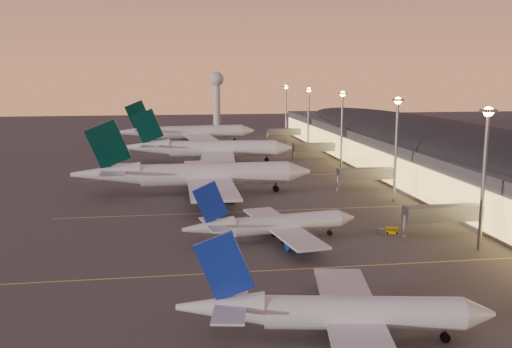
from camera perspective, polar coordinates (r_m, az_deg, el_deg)
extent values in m
plane|color=#43403D|center=(99.03, 2.77, -8.56)|extent=(700.00, 700.00, 0.00)
cylinder|color=silver|center=(70.71, 10.67, -13.49)|extent=(23.77, 7.96, 3.99)
cone|color=silver|center=(74.11, 21.38, -12.90)|extent=(4.41, 4.58, 3.99)
cone|color=silver|center=(69.85, -3.59, -13.19)|extent=(11.11, 5.75, 3.99)
cube|color=silver|center=(70.82, 9.72, -14.04)|extent=(12.48, 34.26, 0.44)
cylinder|color=navy|center=(78.17, 9.46, -12.72)|extent=(5.73, 3.86, 2.99)
cube|color=navy|center=(67.93, -3.19, -9.19)|extent=(7.30, 1.85, 8.65)
cube|color=silver|center=(69.52, -2.52, -12.76)|extent=(5.80, 12.56, 0.28)
cylinder|color=black|center=(74.05, 18.41, -15.09)|extent=(0.37, 0.37, 1.57)
cylinder|color=black|center=(74.14, 18.40, -15.25)|extent=(1.22, 0.88, 1.12)
cylinder|color=black|center=(74.09, 8.76, -14.65)|extent=(0.37, 0.37, 1.57)
cylinder|color=black|center=(74.19, 8.75, -14.81)|extent=(1.22, 0.88, 1.12)
cylinder|color=black|center=(69.11, 9.37, -16.57)|extent=(0.37, 0.37, 1.57)
cylinder|color=black|center=(69.21, 9.36, -16.74)|extent=(1.22, 0.88, 1.12)
cylinder|color=silver|center=(109.61, 3.14, -4.94)|extent=(21.68, 7.18, 3.64)
cone|color=silver|center=(114.59, 8.95, -4.38)|extent=(4.01, 4.17, 3.64)
cone|color=silver|center=(105.00, -4.80, -5.38)|extent=(10.13, 5.21, 3.64)
cube|color=silver|center=(109.41, 2.63, -5.31)|extent=(11.27, 31.24, 0.40)
cylinder|color=navy|center=(116.06, 1.76, -5.03)|extent=(5.22, 3.50, 2.73)
cylinder|color=navy|center=(103.99, 4.32, -6.85)|extent=(5.22, 3.50, 2.73)
cube|color=navy|center=(103.95, -4.58, -2.85)|extent=(6.66, 1.66, 7.89)
cube|color=silver|center=(105.12, -4.18, -5.04)|extent=(5.25, 11.45, 0.25)
cylinder|color=black|center=(113.76, 7.36, -5.77)|extent=(0.34, 0.34, 1.44)
cylinder|color=black|center=(113.82, 7.36, -5.87)|extent=(1.11, 0.80, 1.02)
cylinder|color=black|center=(111.99, 1.83, -5.95)|extent=(0.34, 0.34, 1.44)
cylinder|color=black|center=(112.05, 1.83, -6.05)|extent=(1.11, 0.80, 1.02)
cylinder|color=black|center=(107.42, 2.77, -6.66)|extent=(0.34, 0.34, 1.44)
cylinder|color=black|center=(107.48, 2.76, -6.76)|extent=(1.11, 0.80, 1.02)
cylinder|color=silver|center=(151.09, -4.09, 0.02)|extent=(38.85, 5.91, 5.87)
cone|color=silver|center=(154.43, 4.28, 0.23)|extent=(6.27, 5.88, 5.87)
cone|color=silver|center=(151.48, -14.78, 0.01)|extent=(17.55, 5.89, 5.87)
cube|color=silver|center=(151.15, -4.79, -0.39)|extent=(11.34, 56.79, 0.65)
cylinder|color=slate|center=(163.85, -4.63, -0.27)|extent=(8.78, 4.41, 4.41)
cylinder|color=slate|center=(139.40, -3.93, -2.10)|extent=(8.78, 4.41, 4.41)
cube|color=black|center=(150.29, -14.58, 2.87)|extent=(11.59, 0.89, 13.03)
cube|color=silver|center=(151.11, -13.99, 0.36)|extent=(6.29, 20.45, 0.41)
cylinder|color=black|center=(153.94, 2.00, -1.33)|extent=(0.47, 0.47, 2.35)
cylinder|color=black|center=(154.02, 2.00, -1.46)|extent=(1.65, 1.03, 1.64)
cylinder|color=black|center=(155.69, -5.34, -1.24)|extent=(0.47, 0.47, 2.35)
cylinder|color=black|center=(155.76, -5.33, -1.37)|extent=(1.65, 1.03, 1.64)
cylinder|color=black|center=(147.65, -5.15, -1.86)|extent=(0.47, 0.47, 2.35)
cylinder|color=black|center=(147.72, -5.15, -2.00)|extent=(1.65, 1.03, 1.64)
cylinder|color=silver|center=(203.55, -3.34, 2.58)|extent=(37.78, 8.82, 5.66)
cone|color=silver|center=(204.83, 2.75, 2.63)|extent=(6.50, 6.15, 5.66)
cone|color=silver|center=(205.12, -10.97, 2.67)|extent=(17.33, 7.08, 5.66)
cube|color=silver|center=(203.68, -3.85, 2.29)|extent=(15.48, 55.45, 0.62)
cylinder|color=slate|center=(215.87, -3.52, 2.23)|extent=(8.78, 4.95, 4.25)
cylinder|color=slate|center=(192.05, -3.49, 1.25)|extent=(8.78, 4.95, 4.25)
cube|color=black|center=(204.22, -10.80, 4.70)|extent=(11.20, 1.80, 12.56)
cube|color=silver|center=(204.76, -10.40, 2.91)|extent=(7.69, 20.14, 0.40)
cylinder|color=black|center=(204.80, 1.07, 1.52)|extent=(0.49, 0.49, 2.26)
cylinder|color=black|center=(204.85, 1.07, 1.42)|extent=(1.66, 1.12, 1.59)
cylinder|color=black|center=(208.03, -4.17, 1.63)|extent=(0.49, 0.49, 2.26)
cylinder|color=black|center=(208.08, -4.17, 1.53)|extent=(1.66, 1.12, 1.59)
cylinder|color=black|center=(200.20, -4.19, 1.29)|extent=(0.49, 0.49, 2.26)
cylinder|color=black|center=(200.25, -4.19, 1.20)|extent=(1.66, 1.12, 1.59)
cylinder|color=silver|center=(259.80, -5.66, 4.21)|extent=(38.93, 9.74, 5.83)
cone|color=silver|center=(264.12, -0.85, 4.35)|extent=(6.78, 6.43, 5.83)
cone|color=silver|center=(256.97, -11.85, 4.14)|extent=(17.91, 7.58, 5.83)
cube|color=silver|center=(259.62, -6.06, 3.97)|extent=(16.89, 57.18, 0.64)
cylinder|color=slate|center=(272.21, -6.18, 3.83)|extent=(9.10, 5.24, 4.37)
cylinder|color=slate|center=(247.86, -5.35, 3.24)|extent=(9.10, 5.24, 4.37)
cube|color=black|center=(256.37, -11.72, 5.82)|extent=(11.52, 2.05, 12.93)
cube|color=silver|center=(256.99, -11.39, 4.35)|extent=(8.26, 20.81, 0.41)
cylinder|color=black|center=(263.18, -2.16, 3.43)|extent=(0.51, 0.51, 2.33)
cylinder|color=black|center=(263.22, -2.16, 3.36)|extent=(1.73, 1.18, 1.63)
cylinder|color=black|center=(263.80, -6.45, 3.39)|extent=(0.51, 0.51, 2.33)
cylinder|color=black|center=(263.84, -6.45, 3.31)|extent=(1.73, 1.18, 1.63)
cylinder|color=black|center=(255.78, -6.19, 3.19)|extent=(0.51, 0.51, 2.33)
cylinder|color=black|center=(255.82, -6.19, 3.11)|extent=(1.73, 1.18, 1.63)
cube|color=#4C4C50|center=(184.97, 17.38, 1.66)|extent=(40.00, 255.00, 12.00)
ellipsoid|color=black|center=(184.23, 17.48, 3.50)|extent=(39.00, 253.00, 10.92)
cube|color=#F4C15B|center=(177.24, 11.48, 1.24)|extent=(0.40, 244.80, 8.00)
cube|color=slate|center=(117.93, 18.26, -3.74)|extent=(16.00, 3.20, 3.00)
cylinder|color=gray|center=(115.14, 14.62, -5.06)|extent=(0.70, 0.70, 4.40)
cube|color=slate|center=(158.46, 10.97, 0.04)|extent=(16.00, 3.20, 3.00)
cylinder|color=gray|center=(156.40, 8.18, -0.87)|extent=(0.70, 0.70, 4.40)
cube|color=slate|center=(212.39, 5.86, 2.69)|extent=(16.00, 3.20, 3.00)
cylinder|color=gray|center=(210.86, 3.74, 2.04)|extent=(0.70, 0.70, 4.40)
cube|color=slate|center=(266.63, 2.87, 4.23)|extent=(16.00, 3.20, 3.00)
cylinder|color=gray|center=(265.41, 1.17, 3.72)|extent=(0.70, 0.70, 4.40)
cylinder|color=gray|center=(108.68, 21.79, -0.79)|extent=(0.70, 0.70, 25.00)
cube|color=gray|center=(107.18, 22.23, 5.90)|extent=(2.20, 2.20, 0.50)
sphere|color=#F4C656|center=(107.19, 22.22, 5.79)|extent=(1.80, 1.80, 1.80)
cylinder|color=gray|center=(144.11, 13.81, 2.16)|extent=(0.70, 0.70, 25.00)
cube|color=gray|center=(142.98, 14.02, 7.21)|extent=(2.20, 2.20, 0.50)
sphere|color=#F4C656|center=(142.99, 14.02, 7.13)|extent=(1.80, 1.80, 1.80)
cylinder|color=gray|center=(186.20, 8.56, 4.07)|extent=(0.70, 0.70, 25.00)
cube|color=gray|center=(185.33, 8.67, 7.98)|extent=(2.20, 2.20, 0.50)
sphere|color=#F4C656|center=(185.33, 8.66, 7.92)|extent=(1.80, 1.80, 1.80)
cylinder|color=gray|center=(229.40, 5.26, 5.26)|extent=(0.70, 0.70, 25.00)
cube|color=gray|center=(228.69, 5.31, 8.43)|extent=(2.20, 2.20, 0.50)
sphere|color=#F4C656|center=(228.69, 5.31, 8.38)|extent=(1.80, 1.80, 1.80)
cylinder|color=gray|center=(273.17, 3.00, 6.06)|extent=(0.70, 0.70, 25.00)
cube|color=gray|center=(272.58, 3.03, 8.72)|extent=(2.20, 2.20, 0.50)
sphere|color=#F4C656|center=(272.58, 3.03, 8.68)|extent=(1.80, 1.80, 1.80)
cylinder|color=silver|center=(353.62, -3.95, 7.04)|extent=(4.40, 4.40, 26.00)
sphere|color=silver|center=(353.15, -3.98, 9.47)|extent=(9.00, 9.00, 9.00)
cube|color=#D8C659|center=(94.40, 3.37, -9.51)|extent=(90.00, 0.36, 0.00)
cube|color=#D8C659|center=(132.17, -0.21, -3.76)|extent=(90.00, 0.36, 0.00)
cube|color=#D8C659|center=(175.84, -2.35, -0.28)|extent=(90.00, 0.36, 0.00)
cube|color=#D8C659|center=(229.92, -3.84, 2.16)|extent=(90.00, 0.36, 0.00)
cube|color=#D1A103|center=(79.54, 19.67, -13.55)|extent=(2.41, 1.55, 1.09)
cube|color=slate|center=(78.78, 18.51, -13.83)|extent=(1.42, 1.32, 0.79)
cylinder|color=black|center=(80.68, 19.96, -13.47)|extent=(0.44, 0.19, 0.43)
cylinder|color=black|center=(79.52, 20.50, -13.86)|extent=(0.44, 0.19, 0.43)
cylinder|color=black|center=(79.84, 18.82, -13.66)|extent=(0.44, 0.19, 0.43)
cylinder|color=black|center=(78.67, 19.35, -14.06)|extent=(0.44, 0.19, 0.43)
cube|color=#D1A103|center=(117.64, 13.44, -5.51)|extent=(2.83, 2.23, 1.13)
cube|color=slate|center=(117.55, 12.53, -5.57)|extent=(1.78, 1.72, 0.82)
cylinder|color=black|center=(118.55, 13.85, -5.58)|extent=(0.49, 0.32, 0.45)
cylinder|color=black|center=(117.07, 13.91, -5.78)|extent=(0.49, 0.32, 0.45)
cylinder|color=black|center=(118.41, 12.95, -5.56)|extent=(0.49, 0.32, 0.45)
cylinder|color=black|center=(116.92, 13.00, -5.76)|extent=(0.49, 0.32, 0.45)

